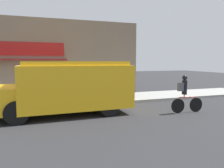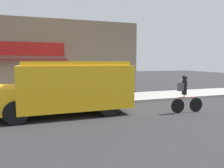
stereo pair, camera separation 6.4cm
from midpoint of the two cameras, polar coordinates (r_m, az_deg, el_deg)
ground_plane at (r=10.85m, az=-19.09°, el=-6.34°), size 70.00×70.00×0.00m
sidewalk at (r=12.24m, az=-19.14°, el=-4.64°), size 28.00×2.85×0.14m
storefront at (r=13.65m, az=-19.58°, el=6.24°), size 12.95×0.80×4.78m
school_bus at (r=9.39m, az=-11.54°, el=-0.66°), size 5.67×2.69×2.25m
cyclist at (r=10.04m, az=18.37°, el=-2.49°), size 1.56×0.22×1.66m
trash_bin at (r=12.42m, az=-23.26°, el=-2.29°), size 0.58×0.58×0.87m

